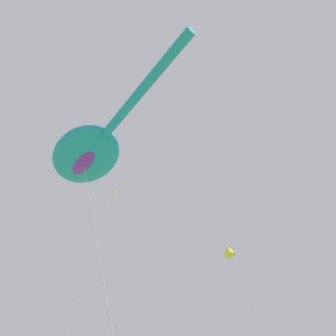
# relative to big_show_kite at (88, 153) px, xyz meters

# --- Properties ---
(big_show_kite) EXTENTS (5.04, 10.83, 12.97)m
(big_show_kite) POSITION_rel_big_show_kite_xyz_m (0.00, 0.00, 0.00)
(big_show_kite) COLOR #1E8CBF
(big_show_kite) RESTS_ON ground
(small_kite_box_yellow) EXTENTS (3.66, 4.01, 25.18)m
(small_kite_box_yellow) POSITION_rel_big_show_kite_xyz_m (6.24, 17.56, 12.24)
(small_kite_box_yellow) COLOR white
(small_kite_box_yellow) RESTS_ON ground
(small_kite_streamer_purple) EXTENTS (2.99, 2.82, 15.63)m
(small_kite_streamer_purple) POSITION_rel_big_show_kite_xyz_m (16.49, 8.58, 2.72)
(small_kite_streamer_purple) COLOR yellow
(small_kite_streamer_purple) RESTS_ON ground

